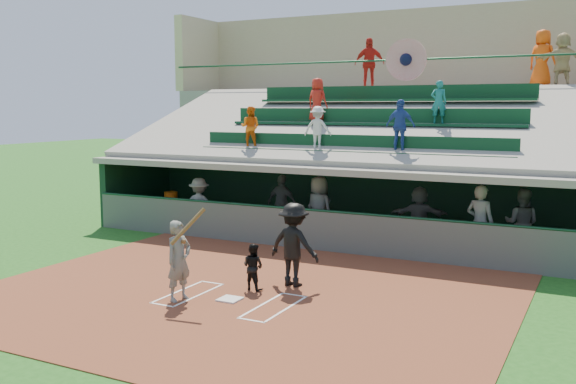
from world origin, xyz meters
The scene contains 22 objects.
ground centered at (0.00, 0.00, 0.00)m, with size 100.00×100.00×0.00m, color #1C5317.
dirt_slab centered at (0.00, 0.50, 0.01)m, with size 11.00×9.00×0.02m, color brown.
home_plate centered at (0.00, 0.00, 0.04)m, with size 0.43×0.43×0.03m, color silver.
batters_box_chalk centered at (0.00, 0.00, 0.02)m, with size 2.65×1.85×0.01m.
dugout_floor centered at (0.00, 6.75, 0.02)m, with size 16.00×3.50×0.04m, color gray.
concourse_slab centered at (0.00, 13.50, 2.30)m, with size 20.00×3.00×4.60m, color gray.
grandstand centered at (-0.01, 10.51, 2.26)m, with size 20.40×10.40×7.80m.
batter_at_plate centered at (-0.91, -0.47, 0.85)m, with size 0.88×0.75×1.95m.
catcher centered at (0.05, 0.87, 0.52)m, with size 0.49×0.38×1.01m, color black.
home_umpire centered at (0.68, 1.56, 0.94)m, with size 1.19×0.68×1.84m, color black.
dugout_bench centered at (0.29, 7.99, 0.24)m, with size 13.27×0.40×0.40m, color #986137.
white_table centered at (-6.33, 6.43, 0.36)m, with size 0.72×0.54×0.63m, color white.
water_cooler centered at (-6.27, 6.35, 0.89)m, with size 0.44×0.44×0.44m, color orange.
dugout_player_a centered at (-4.46, 5.39, 0.90)m, with size 1.11×0.64×1.72m, color #60625D.
dugout_player_b centered at (-2.34, 6.84, 0.93)m, with size 1.05×0.44×1.79m, color #575954.
dugout_player_c centered at (-0.72, 6.03, 0.99)m, with size 0.93×0.60×1.90m, color #585A55.
dugout_player_d centered at (2.06, 6.70, 0.89)m, with size 1.57×0.50×1.70m, color #585A55.
dugout_player_e centered at (3.93, 5.54, 1.02)m, with size 0.72×0.47×1.96m, color #5D605B.
dugout_player_f centered at (4.80, 6.52, 0.94)m, with size 0.87×0.68×1.80m, color #595B56.
concourse_staff_a centered at (-1.55, 12.44, 5.54)m, with size 1.11×0.46×1.89m, color red.
concourse_staff_b centered at (4.44, 13.19, 5.58)m, with size 0.96×0.62×1.96m, color #EB510D.
concourse_staff_c centered at (5.12, 12.65, 5.48)m, with size 1.63×0.52×1.76m, color tan.
Camera 1 is at (6.80, -10.76, 3.94)m, focal length 40.00 mm.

